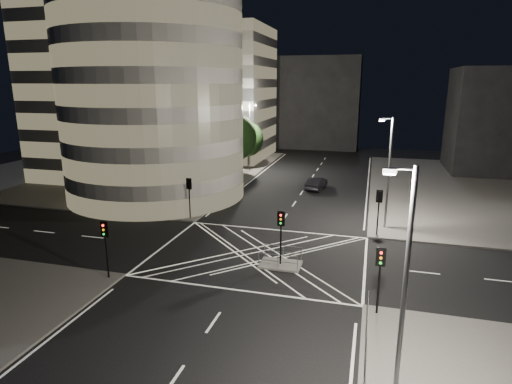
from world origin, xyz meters
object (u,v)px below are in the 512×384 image
(traffic_signal_island, at_px, (281,228))
(sedan, at_px, (317,183))
(traffic_signal_fl, at_px, (189,191))
(street_lamp_right_near, at_px, (404,284))
(central_island, at_px, (280,265))
(street_lamp_left_near, at_px, (203,155))
(traffic_signal_nl, at_px, (105,239))
(street_lamp_left_far, at_px, (250,135))
(street_lamp_right_far, at_px, (388,169))
(traffic_signal_nr, at_px, (380,268))
(traffic_signal_fr, at_px, (379,204))

(traffic_signal_island, xyz_separation_m, sedan, (-0.50, 23.73, -2.14))
(traffic_signal_fl, relative_size, street_lamp_right_near, 0.40)
(central_island, distance_m, traffic_signal_fl, 13.91)
(street_lamp_left_near, bearing_deg, traffic_signal_nl, -88.06)
(traffic_signal_nl, distance_m, traffic_signal_island, 12.03)
(street_lamp_left_far, height_order, street_lamp_right_near, same)
(traffic_signal_nl, xyz_separation_m, street_lamp_right_far, (18.24, 15.80, 2.63))
(central_island, xyz_separation_m, traffic_signal_fl, (-10.80, 8.30, 2.84))
(sedan, bearing_deg, central_island, 99.83)
(street_lamp_right_far, bearing_deg, traffic_signal_nr, -92.30)
(street_lamp_right_near, bearing_deg, central_island, 120.75)
(traffic_signal_nr, relative_size, street_lamp_right_far, 0.40)
(street_lamp_right_near, bearing_deg, sedan, 102.35)
(central_island, relative_size, traffic_signal_fr, 0.75)
(traffic_signal_nl, height_order, sedan, traffic_signal_nl)
(street_lamp_left_near, height_order, sedan, street_lamp_left_near)
(central_island, relative_size, sedan, 0.64)
(street_lamp_left_near, relative_size, street_lamp_right_near, 1.00)
(street_lamp_right_far, bearing_deg, street_lamp_left_near, 170.97)
(central_island, xyz_separation_m, traffic_signal_nl, (-10.80, -5.30, 2.84))
(traffic_signal_fr, distance_m, street_lamp_left_near, 19.14)
(traffic_signal_nl, distance_m, street_lamp_left_far, 36.90)
(traffic_signal_fl, relative_size, traffic_signal_nl, 1.00)
(traffic_signal_nl, height_order, street_lamp_right_near, street_lamp_right_near)
(street_lamp_right_near, distance_m, sedan, 37.40)
(street_lamp_left_far, bearing_deg, traffic_signal_fr, -51.83)
(sedan, bearing_deg, street_lamp_right_near, 110.98)
(traffic_signal_nl, distance_m, street_lamp_right_far, 24.27)
(central_island, xyz_separation_m, street_lamp_left_far, (-11.44, 31.50, 5.47))
(traffic_signal_island, bearing_deg, street_lamp_right_near, -59.25)
(traffic_signal_nr, bearing_deg, sedan, 104.11)
(traffic_signal_fr, height_order, street_lamp_right_far, street_lamp_right_far)
(traffic_signal_fr, relative_size, street_lamp_right_far, 0.40)
(traffic_signal_nl, xyz_separation_m, street_lamp_left_far, (-0.64, 36.80, 2.63))
(traffic_signal_island, bearing_deg, sedan, 91.21)
(traffic_signal_nr, bearing_deg, street_lamp_left_near, 134.13)
(street_lamp_right_near, bearing_deg, street_lamp_left_far, 113.21)
(street_lamp_left_far, bearing_deg, traffic_signal_fl, -88.43)
(traffic_signal_fr, relative_size, street_lamp_right_near, 0.40)
(traffic_signal_nr, relative_size, street_lamp_right_near, 0.40)
(traffic_signal_island, distance_m, sedan, 23.84)
(traffic_signal_fr, xyz_separation_m, street_lamp_left_far, (-18.24, 23.20, 2.63))
(traffic_signal_island, bearing_deg, traffic_signal_fl, 142.46)
(street_lamp_right_far, bearing_deg, traffic_signal_fr, -106.11)
(traffic_signal_island, distance_m, street_lamp_left_far, 33.61)
(central_island, distance_m, street_lamp_left_far, 33.95)
(street_lamp_right_near, bearing_deg, street_lamp_left_near, 125.97)
(traffic_signal_fl, xyz_separation_m, sedan, (10.30, 15.43, -2.14))
(street_lamp_left_near, xyz_separation_m, street_lamp_right_near, (18.87, -26.00, 0.00))
(street_lamp_left_near, bearing_deg, street_lamp_left_far, 90.00)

